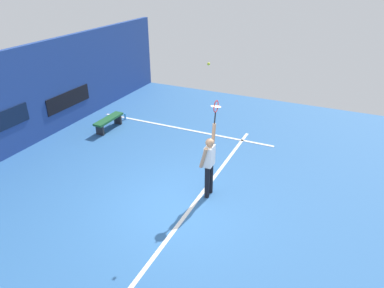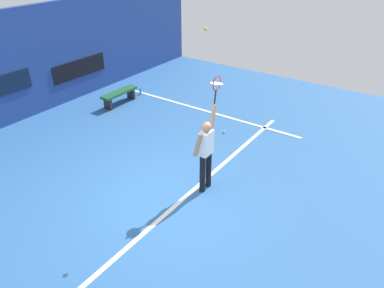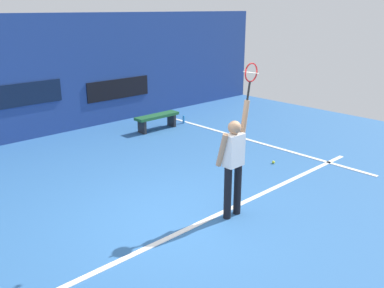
{
  "view_description": "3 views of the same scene",
  "coord_description": "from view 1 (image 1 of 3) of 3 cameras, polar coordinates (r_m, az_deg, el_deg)",
  "views": [
    {
      "loc": [
        -6.57,
        -3.46,
        5.58
      ],
      "look_at": [
        0.96,
        0.02,
        1.36
      ],
      "focal_mm": 33.2,
      "sensor_mm": 36.0,
      "label": 1
    },
    {
      "loc": [
        -4.94,
        -4.19,
        5.07
      ],
      "look_at": [
        0.92,
        -0.11,
        0.98
      ],
      "focal_mm": 34.45,
      "sensor_mm": 36.0,
      "label": 2
    },
    {
      "loc": [
        -4.06,
        -4.75,
        3.41
      ],
      "look_at": [
        0.43,
        0.04,
        1.25
      ],
      "focal_mm": 38.94,
      "sensor_mm": 36.0,
      "label": 3
    }
  ],
  "objects": [
    {
      "name": "tennis_player",
      "position": [
        9.18,
        2.77,
        -2.93
      ],
      "size": [
        0.58,
        0.31,
        1.99
      ],
      "color": "black",
      "rests_on": "ground_plane"
    },
    {
      "name": "water_bottle",
      "position": [
        14.51,
        -10.7,
        4.36
      ],
      "size": [
        0.07,
        0.07,
        0.24
      ],
      "primitive_type": "cylinder",
      "color": "#338CD8",
      "rests_on": "ground_plane"
    },
    {
      "name": "spare_ball",
      "position": [
        12.08,
        2.86,
        -0.41
      ],
      "size": [
        0.07,
        0.07,
        0.07
      ],
      "primitive_type": "sphere",
      "color": "#CCE033",
      "rests_on": "ground_plane"
    },
    {
      "name": "tennis_ball",
      "position": [
        8.28,
        2.69,
        12.73
      ],
      "size": [
        0.07,
        0.07,
        0.07
      ],
      "primitive_type": "sphere",
      "color": "#CCE033"
    },
    {
      "name": "court_baseline",
      "position": [
        9.16,
        -0.39,
        -10.55
      ],
      "size": [
        10.0,
        0.1,
        0.01
      ],
      "primitive_type": "cube",
      "color": "white",
      "rests_on": "ground_plane"
    },
    {
      "name": "sponsor_banner_starboard",
      "position": [
        14.27,
        -19.19,
        6.78
      ],
      "size": [
        2.2,
        0.03,
        0.6
      ],
      "primitive_type": "cube",
      "color": "black"
    },
    {
      "name": "tennis_racket",
      "position": [
        8.88,
        3.86,
        5.83
      ],
      "size": [
        0.36,
        0.27,
        0.62
      ],
      "color": "black"
    },
    {
      "name": "ground_plane",
      "position": [
        9.29,
        -2.44,
        -10.0
      ],
      "size": [
        18.0,
        18.0,
        0.0
      ],
      "primitive_type": "plane",
      "color": "#2D609E"
    },
    {
      "name": "court_sideline",
      "position": [
        13.45,
        -1.56,
        2.46
      ],
      "size": [
        0.1,
        7.0,
        0.01
      ],
      "primitive_type": "cube",
      "color": "white",
      "rests_on": "ground_plane"
    },
    {
      "name": "court_bench",
      "position": [
        13.67,
        -13.23,
        3.65
      ],
      "size": [
        1.4,
        0.36,
        0.45
      ],
      "color": "#1E592D",
      "rests_on": "ground_plane"
    }
  ]
}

